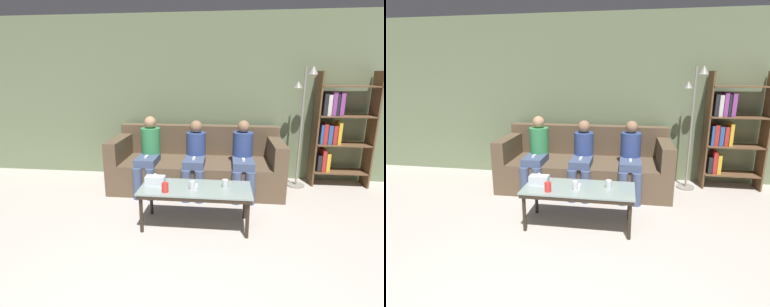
% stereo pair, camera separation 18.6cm
% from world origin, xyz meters
% --- Properties ---
extents(wall_back, '(12.00, 0.06, 2.60)m').
position_xyz_m(wall_back, '(0.00, 3.78, 1.30)').
color(wall_back, '#707F5B').
rests_on(wall_back, ground_plane).
extents(couch, '(2.48, 0.99, 0.90)m').
position_xyz_m(couch, '(0.00, 3.21, 0.32)').
color(couch, brown).
rests_on(couch, ground_plane).
extents(coffee_table, '(1.23, 0.55, 0.46)m').
position_xyz_m(coffee_table, '(0.10, 1.98, 0.41)').
color(coffee_table, '#8C9E99').
rests_on(coffee_table, ground_plane).
extents(cup_near_left, '(0.07, 0.07, 0.11)m').
position_xyz_m(cup_near_left, '(-0.20, 1.81, 0.51)').
color(cup_near_left, red).
rests_on(cup_near_left, coffee_table).
extents(cup_near_right, '(0.07, 0.07, 0.09)m').
position_xyz_m(cup_near_right, '(0.07, 1.92, 0.50)').
color(cup_near_right, silver).
rests_on(cup_near_right, coffee_table).
extents(cup_far_center, '(0.07, 0.07, 0.09)m').
position_xyz_m(cup_far_center, '(0.43, 2.02, 0.50)').
color(cup_far_center, silver).
rests_on(cup_far_center, coffee_table).
extents(tissue_box, '(0.22, 0.12, 0.13)m').
position_xyz_m(tissue_box, '(-0.36, 2.02, 0.51)').
color(tissue_box, silver).
rests_on(tissue_box, coffee_table).
extents(game_remote, '(0.04, 0.15, 0.02)m').
position_xyz_m(game_remote, '(0.10, 1.98, 0.47)').
color(game_remote, white).
rests_on(game_remote, coffee_table).
extents(bookshelf, '(0.84, 0.32, 1.73)m').
position_xyz_m(bookshelf, '(2.07, 3.55, 0.87)').
color(bookshelf, brown).
rests_on(bookshelf, ground_plane).
extents(standing_lamp, '(0.31, 0.26, 1.80)m').
position_xyz_m(standing_lamp, '(1.54, 3.40, 1.11)').
color(standing_lamp, gray).
rests_on(standing_lamp, ground_plane).
extents(seated_person_left_end, '(0.31, 0.66, 1.09)m').
position_xyz_m(seated_person_left_end, '(-0.67, 2.96, 0.57)').
color(seated_person_left_end, '#47567A').
rests_on(seated_person_left_end, ground_plane).
extents(seated_person_mid_left, '(0.31, 0.68, 1.04)m').
position_xyz_m(seated_person_mid_left, '(0.00, 2.95, 0.55)').
color(seated_person_mid_left, '#47567A').
rests_on(seated_person_mid_left, ground_plane).
extents(seated_person_mid_right, '(0.31, 0.67, 1.05)m').
position_xyz_m(seated_person_mid_right, '(0.67, 2.95, 0.56)').
color(seated_person_mid_right, '#47567A').
rests_on(seated_person_mid_right, ground_plane).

